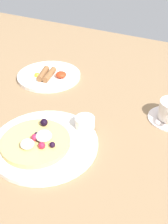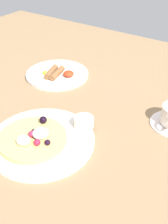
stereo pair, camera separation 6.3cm
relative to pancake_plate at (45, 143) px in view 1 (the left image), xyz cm
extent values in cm
cube|color=#896B4B|center=(-1.31, 13.35, -2.09)|extent=(182.61, 143.38, 3.00)
cylinder|color=white|center=(0.00, 0.00, 0.00)|extent=(27.19, 27.19, 1.19)
cylinder|color=#D6B765|center=(-0.88, -1.78, 1.27)|extent=(17.28, 17.28, 1.35)
sphere|color=black|center=(-2.73, 4.07, 2.93)|extent=(1.98, 1.98, 1.98)
sphere|color=black|center=(-0.90, -0.85, 2.77)|extent=(1.65, 1.65, 1.65)
sphere|color=black|center=(3.85, -1.89, 2.66)|extent=(1.44, 1.44, 1.44)
sphere|color=red|center=(1.88, -3.41, 2.76)|extent=(1.63, 1.63, 1.63)
sphere|color=black|center=(-0.41, -1.70, 2.70)|extent=(1.51, 1.51, 1.51)
sphere|color=red|center=(-1.37, -1.73, 2.76)|extent=(1.62, 1.62, 1.62)
sphere|color=#C12344|center=(-0.86, -1.84, 2.80)|extent=(1.72, 1.72, 1.72)
sphere|color=navy|center=(0.86, -2.15, 2.44)|extent=(1.00, 1.00, 1.00)
sphere|color=black|center=(-0.48, -0.87, 2.88)|extent=(1.87, 1.87, 1.87)
sphere|color=black|center=(-0.82, -0.91, 2.80)|extent=(1.71, 1.71, 1.71)
ellipsoid|color=white|center=(0.55, -0.67, 3.14)|extent=(3.99, 3.99, 2.39)
ellipsoid|color=white|center=(-1.74, -4.77, 2.94)|extent=(3.33, 3.33, 2.00)
cylinder|color=white|center=(6.12, 10.21, 2.05)|extent=(5.30, 5.30, 2.92)
cylinder|color=#612C0E|center=(6.12, 10.21, 2.64)|extent=(4.35, 4.35, 0.35)
cylinder|color=silver|center=(-19.67, 30.72, 0.00)|extent=(22.60, 22.60, 1.18)
cylinder|color=brown|center=(-18.14, 28.94, 1.64)|extent=(3.94, 8.70, 2.11)
cylinder|color=brown|center=(-20.54, 28.54, 1.64)|extent=(4.58, 8.69, 2.11)
ellipsoid|color=white|center=(-21.86, 26.76, 0.89)|extent=(6.39, 5.43, 0.60)
sphere|color=yellow|center=(-21.86, 26.76, 1.39)|extent=(2.00, 2.00, 2.00)
ellipsoid|color=#B53216|center=(-14.59, 30.91, 1.61)|extent=(3.72, 3.72, 2.05)
camera|label=1|loc=(33.94, -41.55, 47.01)|focal=44.50mm
camera|label=2|loc=(39.32, -38.25, 47.01)|focal=44.50mm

